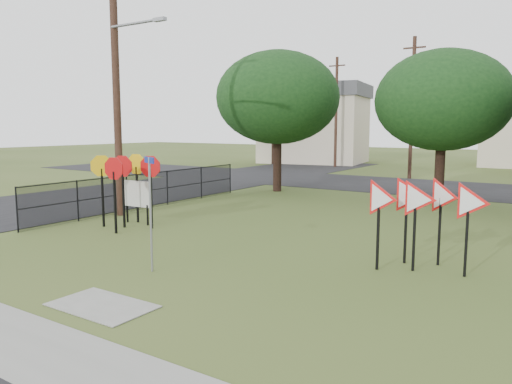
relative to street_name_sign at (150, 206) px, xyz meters
The scene contains 17 objects.
ground 1.81m from the street_name_sign, 13.39° to the left, with size 140.00×140.00×0.00m, color #384B1C.
sidewalk 4.37m from the street_name_sign, 77.64° to the right, with size 30.00×1.60×0.02m, color gray.
street_left 15.18m from the street_name_sign, 137.46° to the left, with size 8.00×50.00×0.02m, color black.
street_far 20.29m from the street_name_sign, 87.52° to the left, with size 60.00×8.00×0.02m, color black.
curb_pad 2.83m from the street_name_sign, 68.25° to the right, with size 2.00×1.20×0.02m, color gray.
street_name_sign is the anchor object (origin of this frame).
stop_sign_cluster 5.49m from the street_name_sign, 143.97° to the left, with size 2.24×1.86×2.46m.
yield_sign_cluster 6.38m from the street_name_sign, 35.32° to the left, with size 2.81×1.58×2.21m.
info_board 6.07m from the street_name_sign, 140.00° to the left, with size 1.21×0.09×1.52m.
utility_pole_main 8.71m from the street_name_sign, 143.52° to the left, with size 3.55×0.33×10.00m.
far_pole_a 24.42m from the street_name_sign, 92.66° to the left, with size 1.40×0.24×9.00m.
far_pole_c 31.70m from the street_name_sign, 106.81° to the left, with size 1.40×0.24×9.00m.
fence_run 9.36m from the street_name_sign, 136.16° to the left, with size 0.05×11.55×1.50m.
house_left 36.70m from the street_name_sign, 110.99° to the left, with size 10.58×8.88×7.20m.
tree_near_left 15.46m from the street_name_sign, 109.84° to the left, with size 6.40×6.40×7.27m.
tree_near_mid 15.76m from the street_name_sign, 79.30° to the left, with size 6.00×6.00×6.80m.
tree_far_left 33.97m from the street_name_sign, 116.60° to the left, with size 6.80×6.80×7.73m.
Camera 1 is at (7.50, -8.40, 3.41)m, focal length 35.00 mm.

